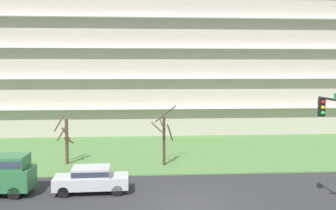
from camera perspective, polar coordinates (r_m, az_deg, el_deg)
The scene contains 6 objects.
ground at distance 22.49m, azimuth 3.54°, elevation -14.02°, with size 160.00×160.00×0.00m, color #2D2D30.
grass_lawn_strip at distance 35.92m, azimuth 0.50°, elevation -6.64°, with size 80.00×16.00×0.08m, color #547F42.
apartment_building at distance 48.51m, azimuth -0.80°, elevation 7.90°, with size 51.26×11.59×19.42m.
tree_far_left at distance 31.72m, azimuth -14.43°, elevation -4.82°, with size 1.47×1.47×3.80m.
tree_left at distance 30.34m, azimuth -0.57°, elevation -4.64°, with size 1.98×2.00×4.58m.
sedan_silver_near_left at distance 24.59m, azimuth -10.94°, elevation -10.29°, with size 4.45×1.92×1.57m.
Camera 1 is at (-2.91, -21.04, 7.38)m, focal length 42.49 mm.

